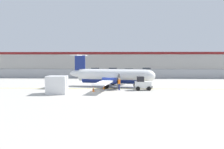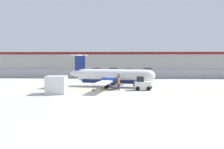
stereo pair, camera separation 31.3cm
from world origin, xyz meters
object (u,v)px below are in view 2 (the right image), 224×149
object	(u,v)px
commuter_airplane	(113,76)
parked_car_1	(79,72)
parked_car_5	(148,71)
baggage_tug	(142,84)
ground_crew_worker	(119,83)
parked_car_3	(113,71)
traffic_cone_near_right	(104,87)
parked_car_4	(130,71)
traffic_cone_near_left	(93,89)
parked_car_0	(57,72)
parked_car_6	(172,72)
cargo_container	(57,85)
parked_car_2	(96,71)

from	to	relation	value
commuter_airplane	parked_car_1	bearing A→B (deg)	123.45
parked_car_5	baggage_tug	bearing A→B (deg)	-95.94
ground_crew_worker	parked_car_3	bearing A→B (deg)	-66.76
commuter_airplane	ground_crew_worker	xyz separation A→B (m)	(0.93, -3.75, -0.65)
ground_crew_worker	parked_car_3	size ratio (longest dim) A/B	0.39
baggage_tug	parked_car_1	bearing A→B (deg)	116.36
parked_car_1	parked_car_5	world-z (taller)	same
traffic_cone_near_right	parked_car_4	world-z (taller)	parked_car_4
traffic_cone_near_left	parked_car_0	xyz separation A→B (m)	(-12.29, 24.55, 0.58)
baggage_tug	traffic_cone_near_left	world-z (taller)	baggage_tug
traffic_cone_near_left	parked_car_3	distance (m)	32.63
commuter_airplane	parked_car_3	xyz separation A→B (m)	(-1.08, 27.52, -0.71)
ground_crew_worker	parked_car_5	size ratio (longest dim) A/B	0.40
parked_car_4	parked_car_6	distance (m)	10.83
parked_car_6	parked_car_4	bearing A→B (deg)	170.57
parked_car_3	parked_car_4	size ratio (longest dim) A/B	1.04
cargo_container	parked_car_2	xyz separation A→B (m)	(0.71, 34.28, -0.21)
traffic_cone_near_left	parked_car_2	bearing A→B (deg)	96.29
baggage_tug	traffic_cone_near_right	world-z (taller)	baggage_tug
traffic_cone_near_right	parked_car_5	size ratio (longest dim) A/B	0.15
parked_car_0	parked_car_2	world-z (taller)	same
parked_car_5	parked_car_6	bearing A→B (deg)	-46.75
parked_car_4	parked_car_5	bearing A→B (deg)	40.24
traffic_cone_near_left	parked_car_0	size ratio (longest dim) A/B	0.15
commuter_airplane	parked_car_0	distance (m)	24.44
cargo_container	parked_car_4	xyz separation A→B (m)	(10.22, 31.28, -0.21)
baggage_tug	traffic_cone_near_left	bearing A→B (deg)	-168.43
ground_crew_worker	parked_car_4	distance (m)	28.17
parked_car_0	parked_car_5	size ratio (longest dim) A/B	1.02
parked_car_0	parked_car_6	bearing A→B (deg)	-0.39
baggage_tug	parked_car_4	distance (m)	27.82
traffic_cone_near_left	parked_car_3	xyz separation A→B (m)	(1.39, 32.60, 0.58)
cargo_container	parked_car_1	distance (m)	29.42
cargo_container	traffic_cone_near_left	bearing A→B (deg)	21.99
baggage_tug	parked_car_0	xyz separation A→B (m)	(-18.92, 22.97, 0.04)
baggage_tug	parked_car_2	bearing A→B (deg)	106.54
parked_car_2	ground_crew_worker	bearing A→B (deg)	99.03
parked_car_0	parked_car_2	distance (m)	11.73
parked_car_0	parked_car_2	bearing A→B (deg)	35.77
parked_car_4	baggage_tug	bearing A→B (deg)	-88.09
traffic_cone_near_left	ground_crew_worker	bearing A→B (deg)	21.31
baggage_tug	cargo_container	world-z (taller)	cargo_container
parked_car_3	parked_car_5	xyz separation A→B (m)	(9.76, 1.11, 0.00)
commuter_airplane	parked_car_0	xyz separation A→B (m)	(-14.76, 19.47, -0.71)
parked_car_4	traffic_cone_near_left	bearing A→B (deg)	-100.94
ground_crew_worker	parked_car_1	size ratio (longest dim) A/B	0.39
traffic_cone_near_left	parked_car_5	xyz separation A→B (m)	(11.15, 33.71, 0.58)
ground_crew_worker	parked_car_0	xyz separation A→B (m)	(-15.69, 23.22, -0.06)
baggage_tug	parked_car_5	bearing A→B (deg)	80.23
parked_car_0	parked_car_4	distance (m)	18.86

